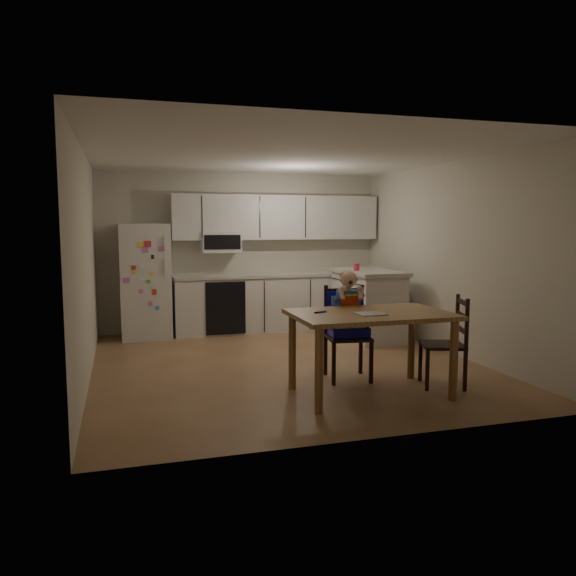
% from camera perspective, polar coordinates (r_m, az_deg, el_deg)
% --- Properties ---
extents(room, '(4.52, 5.01, 2.51)m').
position_cam_1_polar(room, '(7.15, -1.31, 2.95)').
color(room, brown).
rests_on(room, ground).
extents(refrigerator, '(0.72, 0.70, 1.70)m').
position_cam_1_polar(refrigerator, '(8.61, -14.30, 0.68)').
color(refrigerator, silver).
rests_on(refrigerator, ground).
extents(kitchen_run, '(3.37, 0.62, 2.15)m').
position_cam_1_polar(kitchen_run, '(9.00, -1.17, 1.30)').
color(kitchen_run, silver).
rests_on(kitchen_run, ground).
extents(kitchen_island, '(0.72, 1.38, 1.02)m').
position_cam_1_polar(kitchen_island, '(8.44, 8.10, -1.60)').
color(kitchen_island, silver).
rests_on(kitchen_island, ground).
extents(red_cup, '(0.08, 0.08, 0.10)m').
position_cam_1_polar(red_cup, '(8.23, 7.00, 2.11)').
color(red_cup, '#D72646').
rests_on(red_cup, kitchen_island).
extents(dining_table, '(1.54, 0.99, 0.83)m').
position_cam_1_polar(dining_table, '(5.60, 8.38, -3.59)').
color(dining_table, brown).
rests_on(dining_table, ground).
extents(napkin, '(0.27, 0.23, 0.01)m').
position_cam_1_polar(napkin, '(5.46, 8.36, -2.60)').
color(napkin, '#ADAEB2').
rests_on(napkin, dining_table).
extents(toddler_spoon, '(0.12, 0.06, 0.02)m').
position_cam_1_polar(toddler_spoon, '(5.50, 3.22, -2.46)').
color(toddler_spoon, '#0E10AA').
rests_on(toddler_spoon, dining_table).
extents(chair_booster, '(0.51, 0.51, 1.20)m').
position_cam_1_polar(chair_booster, '(6.17, 6.02, -2.57)').
color(chair_booster, black).
rests_on(chair_booster, ground).
extents(chair_side, '(0.53, 0.53, 0.95)m').
position_cam_1_polar(chair_side, '(6.10, 16.34, -4.67)').
color(chair_side, black).
rests_on(chair_side, ground).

